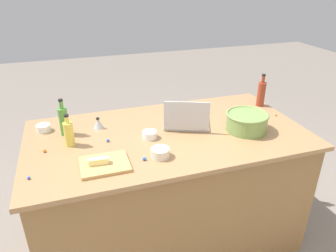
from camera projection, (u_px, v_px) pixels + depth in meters
ground_plane at (168, 233)px, 2.50m from camera, size 12.00×12.00×0.00m
island_counter at (168, 187)px, 2.30m from camera, size 1.84×0.99×0.90m
laptop at (187, 121)px, 2.16m from camera, size 0.37×0.33×0.22m
mixing_bowl_large at (247, 121)px, 2.11m from camera, size 0.28×0.28×0.12m
bottle_olive at (64, 121)px, 2.04m from camera, size 0.06×0.06×0.25m
bottle_soy at (261, 93)px, 2.48m from camera, size 0.06×0.06×0.26m
bottle_oil at (69, 133)px, 1.92m from camera, size 0.06×0.06×0.21m
cutting_board at (105, 164)px, 1.74m from camera, size 0.27×0.22×0.02m
butter_stick_left at (99, 161)px, 1.72m from camera, size 0.11×0.04×0.04m
ramekin_small at (43, 128)px, 2.12m from camera, size 0.09×0.09×0.05m
ramekin_medium at (150, 135)px, 2.03m from camera, size 0.09×0.09×0.05m
ramekin_wide at (160, 153)px, 1.82m from camera, size 0.11×0.11×0.05m
kitchen_timer at (98, 123)px, 2.15m from camera, size 0.07×0.07×0.08m
candy_1 at (276, 115)px, 2.34m from camera, size 0.01×0.01×0.01m
candy_2 at (168, 118)px, 2.29m from camera, size 0.02×0.02×0.02m
candy_3 at (190, 112)px, 2.38m from camera, size 0.02×0.02×0.02m
candy_4 at (44, 151)px, 1.87m from camera, size 0.02×0.02×0.02m
candy_5 at (259, 104)px, 2.53m from camera, size 0.01×0.01×0.01m
candy_6 at (29, 178)px, 1.63m from camera, size 0.02×0.02×0.02m
candy_7 at (144, 159)px, 1.79m from camera, size 0.02×0.02×0.02m
candy_8 at (108, 140)px, 1.99m from camera, size 0.02×0.02×0.02m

